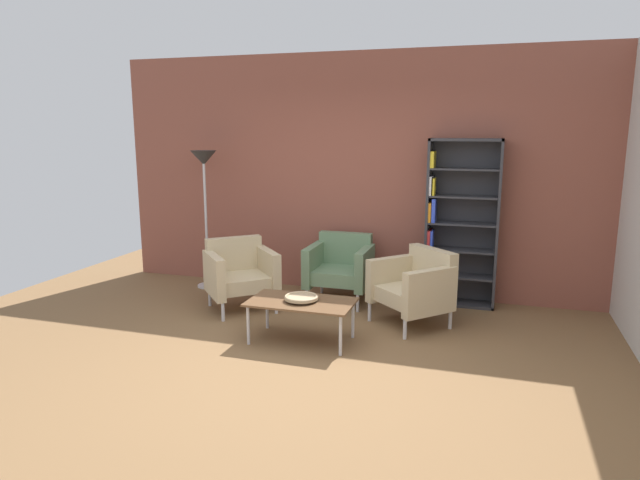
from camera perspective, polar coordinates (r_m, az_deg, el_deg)
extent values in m
plane|color=brown|center=(4.88, -2.17, -12.95)|extent=(8.32, 8.32, 0.00)
cube|color=brown|center=(6.84, 4.68, 6.63)|extent=(6.40, 0.12, 2.90)
cube|color=#333338|center=(6.54, 10.95, 1.83)|extent=(0.03, 0.30, 1.90)
cube|color=#333338|center=(6.50, 17.70, 1.45)|extent=(0.03, 0.30, 1.90)
cube|color=#333338|center=(6.43, 14.73, 9.89)|extent=(0.80, 0.30, 0.03)
cube|color=#333338|center=(6.72, 13.93, -6.23)|extent=(0.80, 0.30, 0.03)
cube|color=#333338|center=(6.65, 14.39, 1.84)|extent=(0.80, 0.02, 1.90)
cube|color=#333338|center=(6.64, 14.06, -3.58)|extent=(0.76, 0.28, 0.02)
cube|color=#333338|center=(6.57, 14.19, -1.00)|extent=(0.76, 0.28, 0.02)
cube|color=#333338|center=(6.51, 14.32, 1.64)|extent=(0.76, 0.28, 0.02)
cube|color=#333338|center=(6.47, 14.45, 4.32)|extent=(0.76, 0.28, 0.02)
cube|color=#333338|center=(6.44, 14.58, 7.03)|extent=(0.76, 0.28, 0.02)
cube|color=purple|center=(6.67, 10.96, -4.81)|extent=(0.04, 0.20, 0.27)
cube|color=black|center=(6.66, 11.32, -5.01)|extent=(0.04, 0.19, 0.23)
cube|color=red|center=(6.59, 11.02, -2.41)|extent=(0.03, 0.19, 0.23)
cube|color=purple|center=(6.59, 11.34, -2.32)|extent=(0.02, 0.20, 0.25)
cube|color=red|center=(6.55, 11.14, 0.15)|extent=(0.03, 0.25, 0.21)
cube|color=blue|center=(6.51, 11.39, 0.08)|extent=(0.02, 0.17, 0.21)
cube|color=orange|center=(6.48, 11.22, 2.83)|extent=(0.03, 0.20, 0.22)
cube|color=blue|center=(6.45, 11.58, 2.99)|extent=(0.04, 0.17, 0.27)
cube|color=white|center=(6.43, 11.27, 5.46)|extent=(0.02, 0.17, 0.21)
cube|color=yellow|center=(6.43, 11.60, 5.36)|extent=(0.02, 0.17, 0.19)
cube|color=yellow|center=(6.45, 11.49, 8.08)|extent=(0.04, 0.25, 0.18)
cube|color=brown|center=(5.32, -1.93, -6.35)|extent=(1.00, 0.56, 0.02)
cylinder|color=silver|center=(5.34, -7.35, -8.62)|extent=(0.03, 0.03, 0.38)
cylinder|color=silver|center=(5.05, 2.11, -9.72)|extent=(0.03, 0.03, 0.38)
cylinder|color=silver|center=(5.74, -5.43, -7.15)|extent=(0.03, 0.03, 0.38)
cylinder|color=silver|center=(5.47, 3.39, -8.06)|extent=(0.03, 0.03, 0.38)
cylinder|color=tan|center=(5.31, -1.93, -6.14)|extent=(0.13, 0.13, 0.02)
cylinder|color=tan|center=(5.31, -1.93, -5.93)|extent=(0.32, 0.32, 0.02)
torus|color=tan|center=(5.31, -1.93, -5.81)|extent=(0.32, 0.32, 0.02)
cube|color=#C6B289|center=(5.85, 9.31, -5.56)|extent=(0.86, 0.86, 0.16)
cube|color=#C6B289|center=(5.95, 11.43, -2.66)|extent=(0.55, 0.52, 0.38)
cube|color=#C6B289|center=(6.05, 7.36, -3.87)|extent=(0.50, 0.52, 0.46)
cube|color=#C6B289|center=(5.58, 11.19, -5.28)|extent=(0.50, 0.52, 0.46)
cylinder|color=silver|center=(5.96, 5.09, -7.15)|extent=(0.04, 0.04, 0.24)
cylinder|color=silver|center=(5.51, 8.68, -8.81)|extent=(0.04, 0.04, 0.24)
cylinder|color=silver|center=(6.30, 9.46, -6.25)|extent=(0.04, 0.04, 0.24)
cylinder|color=silver|center=(5.87, 13.18, -7.72)|extent=(0.04, 0.04, 0.24)
cube|color=slate|center=(6.55, 1.99, -3.60)|extent=(0.64, 0.58, 0.16)
cube|color=slate|center=(6.74, 2.63, -0.81)|extent=(0.64, 0.12, 0.38)
cube|color=slate|center=(6.59, -0.65, -2.51)|extent=(0.10, 0.62, 0.46)
cube|color=slate|center=(6.43, 4.61, -2.90)|extent=(0.10, 0.62, 0.46)
cylinder|color=silver|center=(6.40, -1.38, -5.80)|extent=(0.04, 0.04, 0.24)
cylinder|color=silver|center=(6.24, 3.87, -6.28)|extent=(0.04, 0.04, 0.24)
cylinder|color=silver|center=(6.93, 0.19, -4.46)|extent=(0.04, 0.04, 0.24)
cylinder|color=silver|center=(6.78, 5.05, -4.86)|extent=(0.04, 0.04, 0.24)
cube|color=#C6B289|center=(6.33, -8.05, -4.23)|extent=(0.86, 0.86, 0.16)
cube|color=#C6B289|center=(6.52, -8.80, -1.36)|extent=(0.56, 0.52, 0.38)
cube|color=#C6B289|center=(6.20, -10.77, -3.59)|extent=(0.49, 0.53, 0.46)
cube|color=#C6B289|center=(6.37, -5.35, -3.04)|extent=(0.49, 0.53, 0.46)
cylinder|color=silver|center=(6.02, -9.89, -7.08)|extent=(0.04, 0.04, 0.24)
cylinder|color=silver|center=(6.19, -4.49, -6.43)|extent=(0.04, 0.04, 0.24)
cylinder|color=silver|center=(6.56, -11.20, -5.59)|extent=(0.04, 0.04, 0.24)
cylinder|color=silver|center=(6.72, -6.21, -5.05)|extent=(0.04, 0.04, 0.24)
cylinder|color=silver|center=(7.38, -11.31, -4.58)|extent=(0.28, 0.28, 0.02)
cylinder|color=silver|center=(7.20, -11.57, 1.86)|extent=(0.03, 0.03, 1.65)
cone|color=#2D2D2D|center=(7.12, -11.82, 8.22)|extent=(0.32, 0.32, 0.18)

